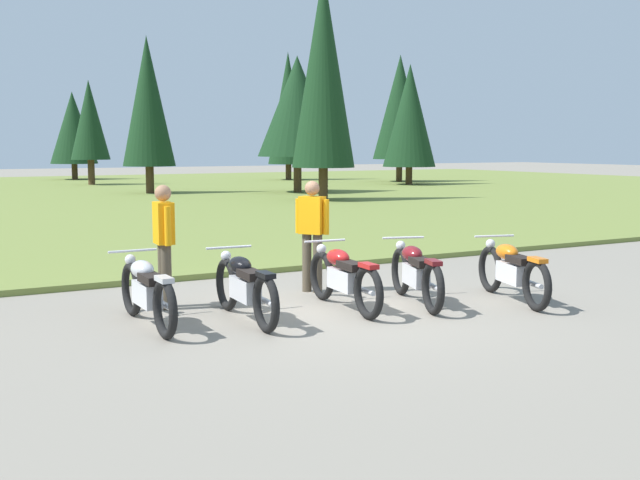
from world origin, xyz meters
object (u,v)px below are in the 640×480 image
object	(u,v)px
motorcycle_black	(245,286)
motorcycle_orange	(512,270)
motorcycle_red	(343,277)
motorcycle_maroon	(416,273)
rider_in_hivis_vest	(312,229)
rider_near_row_end	(164,239)
motorcycle_silver	(147,291)

from	to	relation	value
motorcycle_black	motorcycle_orange	size ratio (longest dim) A/B	1.03
motorcycle_black	motorcycle_red	world-z (taller)	same
motorcycle_red	motorcycle_maroon	size ratio (longest dim) A/B	1.03
rider_in_hivis_vest	motorcycle_black	bearing A→B (deg)	-142.28
rider_in_hivis_vest	rider_near_row_end	bearing A→B (deg)	-178.10
motorcycle_silver	motorcycle_maroon	distance (m)	3.69
motorcycle_red	motorcycle_maroon	distance (m)	1.07
rider_near_row_end	motorcycle_red	bearing A→B (deg)	-30.12
motorcycle_maroon	rider_near_row_end	world-z (taller)	rider_near_row_end
motorcycle_black	rider_near_row_end	world-z (taller)	rider_near_row_end
motorcycle_silver	motorcycle_orange	distance (m)	5.06
motorcycle_silver	motorcycle_black	xyz separation A→B (m)	(1.17, -0.28, 0.00)
motorcycle_orange	rider_in_hivis_vest	distance (m)	2.96
motorcycle_maroon	rider_near_row_end	bearing A→B (deg)	155.88
motorcycle_maroon	rider_near_row_end	size ratio (longest dim) A/B	1.22
motorcycle_black	motorcycle_orange	distance (m)	3.86
motorcycle_orange	motorcycle_maroon	bearing A→B (deg)	159.25
rider_near_row_end	motorcycle_silver	bearing A→B (deg)	-119.46
motorcycle_black	motorcycle_maroon	xyz separation A→B (m)	(2.49, -0.20, 0.00)
motorcycle_silver	motorcycle_red	world-z (taller)	same
motorcycle_red	rider_near_row_end	size ratio (longest dim) A/B	1.26
motorcycle_maroon	motorcycle_black	bearing A→B (deg)	175.45
motorcycle_red	motorcycle_orange	size ratio (longest dim) A/B	1.03
motorcycle_maroon	rider_in_hivis_vest	world-z (taller)	rider_in_hivis_vest
motorcycle_maroon	rider_in_hivis_vest	bearing A→B (deg)	119.35
motorcycle_orange	rider_near_row_end	bearing A→B (deg)	156.86
motorcycle_orange	rider_near_row_end	xyz separation A→B (m)	(-4.44, 1.90, 0.51)
motorcycle_red	rider_near_row_end	xyz separation A→B (m)	(-2.08, 1.21, 0.51)
motorcycle_red	rider_in_hivis_vest	bearing A→B (deg)	80.33
motorcycle_black	rider_near_row_end	size ratio (longest dim) A/B	1.26
motorcycle_silver	motorcycle_black	bearing A→B (deg)	-13.58
motorcycle_maroon	rider_in_hivis_vest	size ratio (longest dim) A/B	1.22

